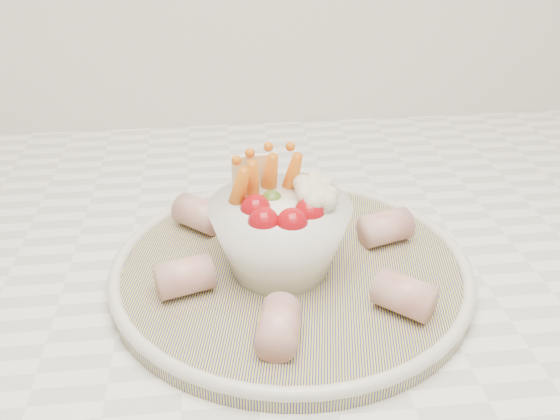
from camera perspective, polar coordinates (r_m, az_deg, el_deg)
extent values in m
cube|color=white|center=(0.72, 9.84, -2.00)|extent=(2.04, 0.62, 0.04)
cylinder|color=navy|center=(0.60, 1.02, -5.64)|extent=(0.39, 0.39, 0.01)
torus|color=silver|center=(0.59, 1.02, -5.04)|extent=(0.34, 0.34, 0.01)
sphere|color=#A70A12|center=(0.53, -1.51, -1.16)|extent=(0.03, 0.03, 0.03)
sphere|color=#A70A12|center=(0.53, 1.12, -1.25)|extent=(0.03, 0.03, 0.03)
sphere|color=#A70A12|center=(0.54, 2.70, -0.30)|extent=(0.03, 0.03, 0.03)
sphere|color=#A70A12|center=(0.55, -2.26, 0.06)|extent=(0.03, 0.03, 0.03)
sphere|color=#4A6E24|center=(0.57, -0.76, 0.83)|extent=(0.02, 0.02, 0.02)
cone|color=orange|center=(0.57, -2.62, 2.14)|extent=(0.02, 0.04, 0.06)
cone|color=orange|center=(0.58, -0.94, 2.78)|extent=(0.03, 0.04, 0.06)
cone|color=orange|center=(0.58, 1.06, 2.81)|extent=(0.03, 0.04, 0.06)
cone|color=orange|center=(0.56, -3.84, 1.39)|extent=(0.04, 0.04, 0.06)
sphere|color=beige|center=(0.57, 3.00, 1.46)|extent=(0.03, 0.03, 0.03)
sphere|color=beige|center=(0.55, 3.51, 0.36)|extent=(0.03, 0.03, 0.03)
cube|color=#F7F0C0|center=(0.58, -2.34, 3.14)|extent=(0.04, 0.02, 0.05)
cylinder|color=#B65553|center=(0.63, 9.62, -1.58)|extent=(0.06, 0.05, 0.03)
cylinder|color=#B65553|center=(0.68, 1.88, 1.33)|extent=(0.04, 0.05, 0.03)
cylinder|color=#B65553|center=(0.65, -7.41, -0.37)|extent=(0.06, 0.06, 0.03)
cylinder|color=#B65553|center=(0.56, -8.72, -6.04)|extent=(0.06, 0.05, 0.03)
cylinder|color=#B65553|center=(0.50, -0.13, -10.63)|extent=(0.04, 0.05, 0.03)
cylinder|color=#B65553|center=(0.54, 11.31, -7.64)|extent=(0.06, 0.06, 0.03)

